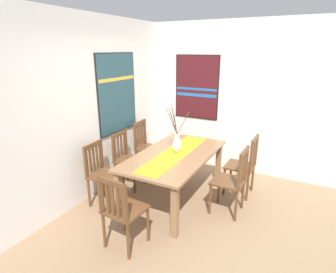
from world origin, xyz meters
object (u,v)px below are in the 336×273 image
(dining_table, at_px, (175,160))
(centerpiece_vase, at_px, (177,143))
(chair_0, at_px, (102,172))
(chair_1, at_px, (232,180))
(chair_4, at_px, (146,146))
(chair_5, at_px, (244,164))
(painting_on_back_wall, at_px, (117,93))
(painting_on_side_wall, at_px, (197,87))
(chair_3, at_px, (127,158))
(chair_2, at_px, (122,210))

(dining_table, relative_size, centerpiece_vase, 2.66)
(chair_0, bearing_deg, dining_table, -54.07)
(chair_1, bearing_deg, chair_4, 70.59)
(chair_5, bearing_deg, centerpiece_vase, 121.29)
(chair_1, relative_size, chair_5, 1.00)
(painting_on_back_wall, bearing_deg, dining_table, -99.88)
(dining_table, relative_size, chair_0, 1.98)
(chair_1, bearing_deg, painting_on_back_wall, 84.36)
(centerpiece_vase, relative_size, painting_on_side_wall, 0.58)
(dining_table, distance_m, chair_4, 1.10)
(chair_0, relative_size, chair_1, 0.96)
(centerpiece_vase, xyz_separation_m, chair_3, (-0.06, 0.87, -0.39))
(dining_table, height_order, chair_5, chair_5)
(chair_2, bearing_deg, chair_0, 52.34)
(centerpiece_vase, bearing_deg, painting_on_side_wall, 11.14)
(dining_table, distance_m, chair_0, 1.08)
(chair_4, bearing_deg, chair_5, -90.89)
(chair_3, bearing_deg, chair_0, -179.90)
(chair_0, xyz_separation_m, chair_5, (1.23, -1.77, 0.01))
(chair_5, relative_size, painting_on_side_wall, 0.81)
(dining_table, xyz_separation_m, painting_on_side_wall, (1.49, 0.28, 0.88))
(chair_3, xyz_separation_m, chair_5, (0.61, -1.77, 0.01))
(centerpiece_vase, xyz_separation_m, chair_0, (-0.69, 0.87, -0.38))
(chair_5, xyz_separation_m, painting_on_back_wall, (-0.39, 2.07, 1.01))
(chair_1, distance_m, chair_5, 0.60)
(dining_table, relative_size, chair_5, 1.91)
(chair_4, bearing_deg, chair_2, -155.45)
(chair_4, bearing_deg, chair_1, -109.41)
(chair_2, height_order, chair_5, chair_5)
(chair_1, xyz_separation_m, painting_on_back_wall, (0.20, 2.05, 1.01))
(chair_0, bearing_deg, chair_2, -127.66)
(chair_3, xyz_separation_m, chair_4, (0.64, 0.03, 0.02))
(chair_0, bearing_deg, painting_on_side_wall, -15.61)
(painting_on_back_wall, bearing_deg, chair_1, -95.64)
(centerpiece_vase, xyz_separation_m, chair_5, (0.54, -0.90, -0.38))
(chair_1, distance_m, painting_on_back_wall, 2.29)
(chair_2, xyz_separation_m, painting_on_back_wall, (1.49, 1.15, 1.02))
(centerpiece_vase, bearing_deg, chair_2, 178.76)
(chair_1, height_order, chair_2, chair_1)
(chair_4, xyz_separation_m, chair_5, (-0.03, -1.80, -0.00))
(chair_2, xyz_separation_m, chair_5, (1.88, -0.92, 0.01))
(dining_table, distance_m, painting_on_back_wall, 1.48)
(centerpiece_vase, bearing_deg, chair_5, -58.71)
(dining_table, distance_m, chair_1, 0.88)
(dining_table, bearing_deg, painting_on_back_wall, 80.12)
(painting_on_back_wall, bearing_deg, chair_4, -32.93)
(dining_table, relative_size, painting_on_back_wall, 1.43)
(chair_1, xyz_separation_m, chair_3, (-0.01, 1.75, -0.01))
(chair_2, xyz_separation_m, painting_on_side_wall, (2.77, 0.25, 1.02))
(chair_0, relative_size, painting_on_back_wall, 0.72)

